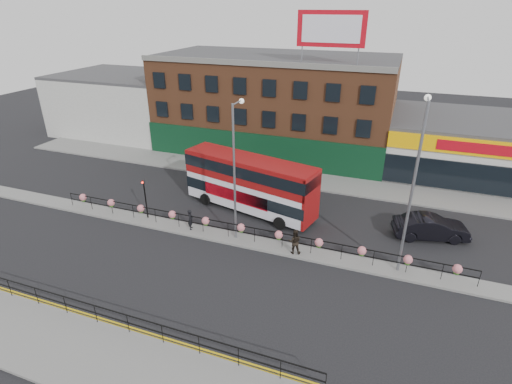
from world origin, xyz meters
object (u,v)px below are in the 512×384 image
(lamp_column_east, at_px, (415,176))
(pedestrian_a, at_px, (191,219))
(double_decker_bus, at_px, (250,179))
(car, at_px, (431,227))
(pedestrian_b, at_px, (295,241))
(lamp_column_west, at_px, (236,162))

(lamp_column_east, bearing_deg, pedestrian_a, -178.82)
(double_decker_bus, xyz_separation_m, lamp_column_east, (11.60, -4.21, 3.68))
(pedestrian_a, bearing_deg, car, -94.60)
(pedestrian_b, height_order, lamp_column_west, lamp_column_west)
(double_decker_bus, bearing_deg, lamp_column_west, -81.47)
(lamp_column_east, bearing_deg, pedestrian_b, -174.08)
(car, xyz_separation_m, lamp_column_west, (-12.90, -4.77, 4.97))
(car, relative_size, lamp_column_east, 0.51)
(lamp_column_west, bearing_deg, pedestrian_b, -8.80)
(car, xyz_separation_m, pedestrian_a, (-16.46, -5.07, 0.09))
(pedestrian_b, bearing_deg, lamp_column_east, 172.67)
(car, bearing_deg, pedestrian_a, 92.09)
(double_decker_bus, relative_size, pedestrian_a, 7.26)
(pedestrian_a, height_order, pedestrian_b, pedestrian_b)
(lamp_column_west, bearing_deg, double_decker_bus, 98.53)
(car, bearing_deg, double_decker_bus, 77.35)
(lamp_column_west, distance_m, lamp_column_east, 10.99)
(pedestrian_b, bearing_deg, double_decker_bus, -57.42)
(pedestrian_b, xyz_separation_m, lamp_column_west, (-4.40, 0.68, 4.78))
(pedestrian_a, xyz_separation_m, lamp_column_west, (3.56, 0.30, 4.89))
(double_decker_bus, distance_m, lamp_column_west, 5.25)
(pedestrian_b, relative_size, lamp_column_west, 0.18)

